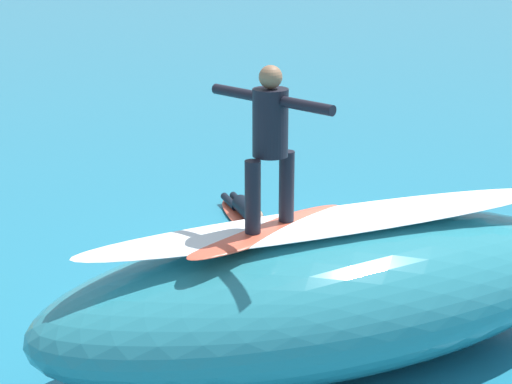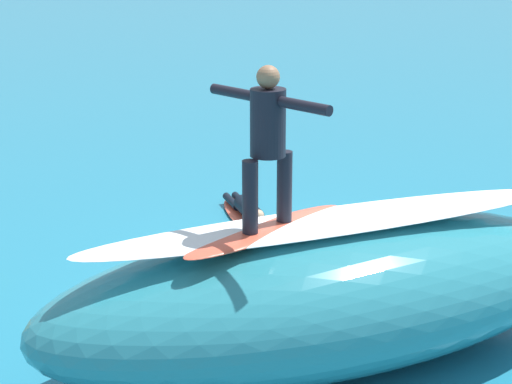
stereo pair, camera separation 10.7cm
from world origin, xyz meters
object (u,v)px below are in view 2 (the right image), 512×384
(surfer_riding, at_px, (268,135))
(surfboard_paddling, at_px, (249,220))
(surfboard_riding, at_px, (267,230))
(surfer_paddling, at_px, (246,208))

(surfer_riding, bearing_deg, surfboard_paddling, -132.48)
(surfboard_riding, relative_size, surfer_paddling, 1.38)
(surfboard_riding, relative_size, surfer_riding, 1.35)
(surfer_riding, xyz_separation_m, surfboard_paddling, (-0.80, -4.85, -2.64))
(surfboard_riding, height_order, surfboard_paddling, surfboard_riding)
(surfboard_riding, distance_m, surfboard_paddling, 5.18)
(surfer_riding, distance_m, surfer_paddling, 5.61)
(surfboard_riding, bearing_deg, surfboard_paddling, -132.48)
(surfboard_riding, bearing_deg, surfer_paddling, -132.10)
(surfboard_riding, height_order, surfer_paddling, surfboard_riding)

